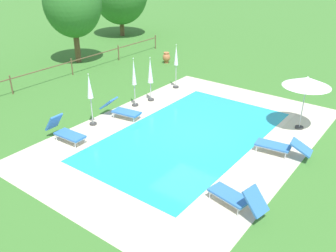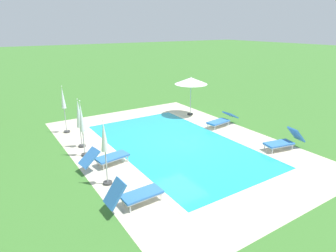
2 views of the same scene
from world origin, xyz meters
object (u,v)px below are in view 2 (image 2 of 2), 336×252
Objects in this scene: patio_umbrella_closed_row_west at (79,116)px; patio_umbrella_closed_row_mid_east at (63,103)px; sun_lounger_north_end at (106,157)px; patio_umbrella_closed_row_mid_west at (105,142)px; patio_umbrella_open_foreground at (191,81)px; patio_umbrella_closed_row_centre at (82,122)px; sun_lounger_north_mid at (222,120)px; sun_lounger_north_near_steps at (134,194)px; sun_lounger_north_far at (284,141)px.

patio_umbrella_closed_row_mid_east is at bearing 2.03° from patio_umbrella_closed_row_west.
sun_lounger_north_end is 0.86× the size of patio_umbrella_closed_row_mid_west.
patio_umbrella_closed_row_centre reaches higher than patio_umbrella_open_foreground.
patio_umbrella_closed_row_west is 3.78m from patio_umbrella_closed_row_mid_west.
sun_lounger_north_mid is 0.89× the size of patio_umbrella_open_foreground.
sun_lounger_north_near_steps is 0.81× the size of patio_umbrella_closed_row_west.
sun_lounger_north_mid is 7.27m from sun_lounger_north_end.
patio_umbrella_closed_row_mid_east is at bearing -1.71° from patio_umbrella_closed_row_centre.
sun_lounger_north_mid is at bearing -176.23° from patio_umbrella_open_foreground.
patio_umbrella_closed_row_centre is 3.34m from patio_umbrella_closed_row_mid_east.
patio_umbrella_open_foreground is at bearing 3.77° from sun_lounger_north_mid.
patio_umbrella_closed_row_mid_east is at bearing 0.39° from sun_lounger_north_near_steps.
patio_umbrella_open_foreground is 9.09m from patio_umbrella_closed_row_mid_west.
sun_lounger_north_end is 1.87m from patio_umbrella_closed_row_centre.
patio_umbrella_open_foreground is at bearing -72.24° from patio_umbrella_closed_row_centre.
sun_lounger_north_far is 6.78m from patio_umbrella_open_foreground.
sun_lounger_north_far is 0.80× the size of patio_umbrella_closed_row_mid_east.
patio_umbrella_closed_row_mid_east is (4.76, 0.31, 1.23)m from sun_lounger_north_end.
patio_umbrella_closed_row_mid_west is at bearing 79.73° from sun_lounger_north_far.
patio_umbrella_open_foreground is at bearing -79.34° from patio_umbrella_closed_row_west.
patio_umbrella_closed_row_mid_east is (3.34, -0.10, 0.08)m from patio_umbrella_closed_row_centre.
patio_umbrella_open_foreground is 7.81m from patio_umbrella_closed_row_centre.
patio_umbrella_closed_row_centre is (-2.38, 7.42, -0.60)m from patio_umbrella_open_foreground.
sun_lounger_north_far is at bearing -87.99° from sun_lounger_north_near_steps.
patio_umbrella_closed_row_west is (5.18, 7.55, 1.07)m from sun_lounger_north_far.
patio_umbrella_closed_row_mid_west is (-5.13, 7.49, -0.54)m from patio_umbrella_open_foreground.
patio_umbrella_open_foreground is at bearing -61.56° from sun_lounger_north_end.
sun_lounger_north_far is 0.84× the size of patio_umbrella_closed_row_mid_west.
patio_umbrella_closed_row_west is at bearing -177.97° from patio_umbrella_closed_row_mid_east.
patio_umbrella_closed_row_mid_west is 6.09m from patio_umbrella_closed_row_mid_east.
patio_umbrella_closed_row_centre is at bearing 1.96° from sun_lounger_north_near_steps.
patio_umbrella_open_foreground is 0.97× the size of patio_umbrella_closed_row_centre.
sun_lounger_north_end is (2.75, 7.32, -0.01)m from sun_lounger_north_far.
sun_lounger_north_mid is 8.42m from patio_umbrella_closed_row_mid_east.
patio_umbrella_closed_row_west reaches higher than sun_lounger_north_end.
sun_lounger_north_far is 10.77m from patio_umbrella_closed_row_mid_east.
patio_umbrella_closed_row_west reaches higher than sun_lounger_north_mid.
patio_umbrella_closed_row_centre is at bearing 61.67° from sun_lounger_north_far.
patio_umbrella_open_foreground reaches higher than sun_lounger_north_mid.
patio_umbrella_closed_row_mid_west is at bearing 178.60° from patio_umbrella_closed_row_centre.
patio_umbrella_open_foreground is 7.39m from patio_umbrella_closed_row_west.
sun_lounger_north_near_steps is at bearing 92.01° from sun_lounger_north_far.
patio_umbrella_closed_row_mid_west reaches higher than patio_umbrella_closed_row_west.
sun_lounger_north_near_steps is at bearing -179.61° from patio_umbrella_closed_row_mid_east.
sun_lounger_north_mid is 1.07× the size of sun_lounger_north_far.
sun_lounger_north_end reaches higher than sun_lounger_north_mid.
patio_umbrella_closed_row_west is 1.03m from patio_umbrella_closed_row_centre.
patio_umbrella_open_foreground is 7.40m from patio_umbrella_closed_row_mid_east.
patio_umbrella_closed_row_mid_west is at bearing 160.30° from sun_lounger_north_end.
sun_lounger_north_near_steps is at bearing -172.57° from patio_umbrella_closed_row_mid_west.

